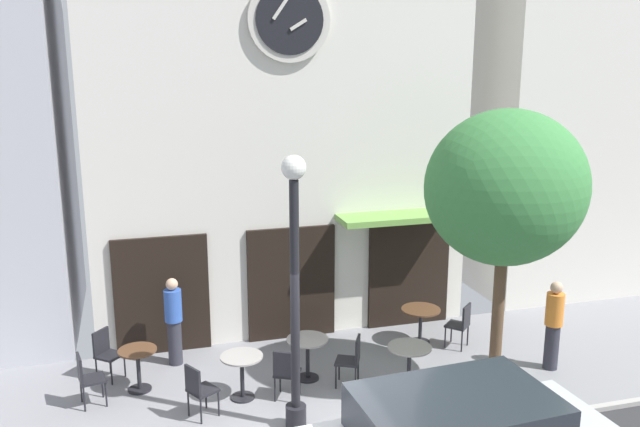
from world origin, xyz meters
name	(u,v)px	position (x,y,z in m)	size (l,w,h in m)	color
clock_building	(275,22)	(0.90, 5.42, 6.25)	(7.61, 3.62, 12.12)	silver
neighbor_building_right	(592,49)	(8.78, 5.98, 5.73)	(5.92, 3.44, 11.46)	silver
street_lamp	(295,295)	(0.15, 0.88, 2.16)	(0.36, 0.36, 4.25)	black
street_tree	(506,189)	(3.67, 1.05, 3.54)	(2.64, 2.38, 4.81)	brown
cafe_table_center	(138,363)	(-2.15, 2.75, 0.51)	(0.65, 0.65, 0.75)	black
cafe_table_near_door	(242,368)	(-0.49, 2.00, 0.54)	(0.71, 0.71, 0.77)	black
cafe_table_center_right	(308,350)	(0.73, 2.36, 0.55)	(0.74, 0.74, 0.77)	black
cafe_table_near_curb	(409,357)	(2.37, 1.67, 0.53)	(0.76, 0.76, 0.72)	black
cafe_table_center_left	(421,318)	(3.28, 3.23, 0.53)	(0.77, 0.77, 0.72)	black
cafe_chair_by_entrance	(286,371)	(0.20, 1.73, 0.53)	(0.54, 0.54, 0.90)	black
cafe_chair_outer	(87,376)	(-2.96, 2.44, 0.53)	(0.47, 0.47, 0.90)	black
cafe_chair_right_end	(352,357)	(1.41, 1.91, 0.53)	(0.54, 0.54, 0.90)	black
cafe_chair_left_end	(106,350)	(-2.69, 3.36, 0.53)	(0.56, 0.56, 0.90)	black
cafe_chair_under_awning	(461,322)	(3.95, 2.80, 0.53)	(0.57, 0.57, 0.90)	black
cafe_chair_near_lamp	(198,387)	(-1.26, 1.56, 0.53)	(0.55, 0.55, 0.90)	black
pedestrian_blue	(174,320)	(-1.48, 3.62, 0.86)	(0.37, 0.37, 1.67)	#2D2D38
pedestrian_orange	(553,324)	(5.13, 1.55, 0.86)	(0.43, 0.43, 1.67)	#2D2D38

